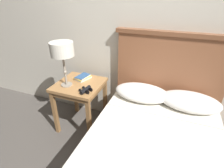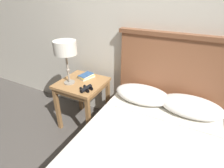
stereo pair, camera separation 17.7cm
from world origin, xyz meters
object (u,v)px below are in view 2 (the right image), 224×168
nightstand (82,88)px  book_on_nightstand (86,77)px  table_lamp (65,49)px  bed (144,164)px  binoculars_pair (86,89)px  book_stacked_on_top (86,75)px

nightstand → book_on_nightstand: (-0.02, 0.12, 0.10)m
book_on_nightstand → table_lamp: bearing=-113.9°
bed → book_on_nightstand: size_ratio=8.37×
table_lamp → binoculars_pair: bearing=-11.0°
table_lamp → book_on_nightstand: bearing=66.1°
bed → table_lamp: 1.39m
book_on_nightstand → binoculars_pair: (0.19, -0.27, 0.01)m
book_on_nightstand → book_stacked_on_top: size_ratio=1.14×
bed → book_stacked_on_top: 1.24m
book_on_nightstand → binoculars_pair: bearing=-55.2°
bed → binoculars_pair: bearing=155.8°
book_stacked_on_top → binoculars_pair: bearing=-55.0°
table_lamp → book_stacked_on_top: bearing=64.9°
book_on_nightstand → bed: bearing=-32.4°
bed → book_stacked_on_top: (-1.00, 0.63, 0.36)m
book_stacked_on_top → binoculars_pair: (0.18, -0.26, -0.02)m
table_lamp → binoculars_pair: table_lamp is taller
binoculars_pair → nightstand: bearing=139.0°
nightstand → table_lamp: bearing=-140.3°
bed → book_on_nightstand: bed is taller
nightstand → book_stacked_on_top: 0.17m
bed → book_on_nightstand: bearing=147.6°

